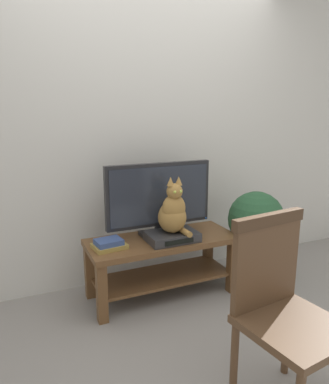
{
  "coord_description": "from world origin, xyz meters",
  "views": [
    {
      "loc": [
        -1.08,
        -1.83,
        1.46
      ],
      "look_at": [
        -0.0,
        0.56,
        0.86
      ],
      "focal_mm": 33.54,
      "sensor_mm": 36.0,
      "label": 1
    }
  ],
  "objects_px": {
    "media_box": "(172,237)",
    "wooden_chair": "(282,301)",
    "tv": "(159,197)",
    "potted_plant": "(256,225)",
    "book_stack": "(109,244)",
    "cat": "(173,212)",
    "tv_stand": "(162,255)"
  },
  "relations": [
    {
      "from": "media_box",
      "to": "wooden_chair",
      "type": "height_order",
      "value": "wooden_chair"
    },
    {
      "from": "tv",
      "to": "potted_plant",
      "type": "bearing_deg",
      "value": -14.1
    },
    {
      "from": "media_box",
      "to": "wooden_chair",
      "type": "xyz_separation_m",
      "value": [
        0.05,
        -1.15,
        0.04
      ]
    },
    {
      "from": "book_stack",
      "to": "potted_plant",
      "type": "height_order",
      "value": "potted_plant"
    },
    {
      "from": "tv",
      "to": "cat",
      "type": "distance_m",
      "value": 0.19
    },
    {
      "from": "tv_stand",
      "to": "cat",
      "type": "bearing_deg",
      "value": -62.46
    },
    {
      "from": "tv",
      "to": "wooden_chair",
      "type": "relative_size",
      "value": 0.89
    },
    {
      "from": "tv",
      "to": "cat",
      "type": "xyz_separation_m",
      "value": [
        0.05,
        -0.16,
        -0.08
      ]
    },
    {
      "from": "tv_stand",
      "to": "book_stack",
      "type": "bearing_deg",
      "value": -175.13
    },
    {
      "from": "cat",
      "to": "wooden_chair",
      "type": "relative_size",
      "value": 0.45
    },
    {
      "from": "wooden_chair",
      "to": "book_stack",
      "type": "xyz_separation_m",
      "value": [
        -0.53,
        1.19,
        -0.05
      ]
    },
    {
      "from": "media_box",
      "to": "tv",
      "type": "bearing_deg",
      "value": 108.43
    },
    {
      "from": "tv_stand",
      "to": "book_stack",
      "type": "relative_size",
      "value": 4.71
    },
    {
      "from": "tv_stand",
      "to": "tv",
      "type": "bearing_deg",
      "value": 89.98
    },
    {
      "from": "tv",
      "to": "tv_stand",
      "type": "bearing_deg",
      "value": -90.02
    },
    {
      "from": "tv",
      "to": "cat",
      "type": "relative_size",
      "value": 1.96
    },
    {
      "from": "tv",
      "to": "media_box",
      "type": "height_order",
      "value": "tv"
    },
    {
      "from": "potted_plant",
      "to": "tv",
      "type": "bearing_deg",
      "value": 165.9
    },
    {
      "from": "tv_stand",
      "to": "media_box",
      "type": "xyz_separation_m",
      "value": [
        0.05,
        -0.08,
        0.17
      ]
    },
    {
      "from": "cat",
      "to": "potted_plant",
      "type": "height_order",
      "value": "cat"
    },
    {
      "from": "tv_stand",
      "to": "potted_plant",
      "type": "relative_size",
      "value": 1.47
    },
    {
      "from": "tv",
      "to": "potted_plant",
      "type": "relative_size",
      "value": 1.07
    },
    {
      "from": "tv",
      "to": "potted_plant",
      "type": "distance_m",
      "value": 0.87
    },
    {
      "from": "media_box",
      "to": "potted_plant",
      "type": "distance_m",
      "value": 0.75
    },
    {
      "from": "tv_stand",
      "to": "book_stack",
      "type": "height_order",
      "value": "book_stack"
    },
    {
      "from": "potted_plant",
      "to": "cat",
      "type": "bearing_deg",
      "value": 176.88
    },
    {
      "from": "tv",
      "to": "media_box",
      "type": "xyz_separation_m",
      "value": [
        0.05,
        -0.15,
        -0.28
      ]
    },
    {
      "from": "tv_stand",
      "to": "wooden_chair",
      "type": "height_order",
      "value": "wooden_chair"
    },
    {
      "from": "tv_stand",
      "to": "wooden_chair",
      "type": "xyz_separation_m",
      "value": [
        0.1,
        -1.23,
        0.22
      ]
    },
    {
      "from": "media_box",
      "to": "cat",
      "type": "relative_size",
      "value": 0.88
    },
    {
      "from": "cat",
      "to": "book_stack",
      "type": "distance_m",
      "value": 0.53
    },
    {
      "from": "tv_stand",
      "to": "potted_plant",
      "type": "distance_m",
      "value": 0.83
    }
  ]
}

